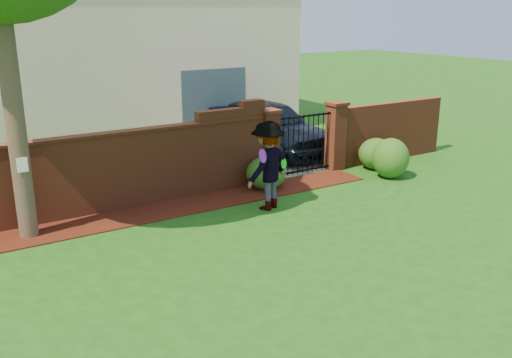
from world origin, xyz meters
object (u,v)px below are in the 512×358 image
frisbee_green (284,164)px  man (269,166)px  car (275,128)px  frisbee_purple (263,156)px

frisbee_green → man: bearing=-176.8°
car → frisbee_purple: 5.45m
man → frisbee_purple: 0.55m
man → frisbee_purple: size_ratio=6.59×
car → frisbee_purple: car is taller
car → frisbee_purple: bearing=-132.3°
frisbee_purple → frisbee_green: frisbee_purple is taller
car → frisbee_purple: size_ratio=16.01×
man → frisbee_green: size_ratio=8.28×
car → frisbee_green: 4.77m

